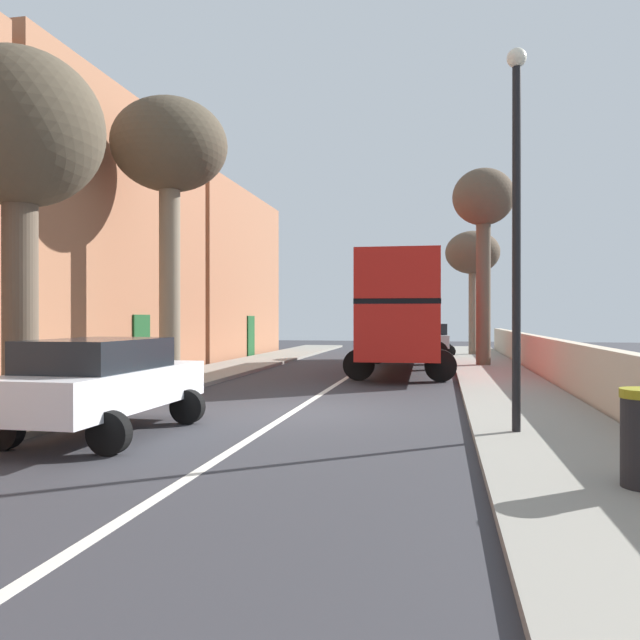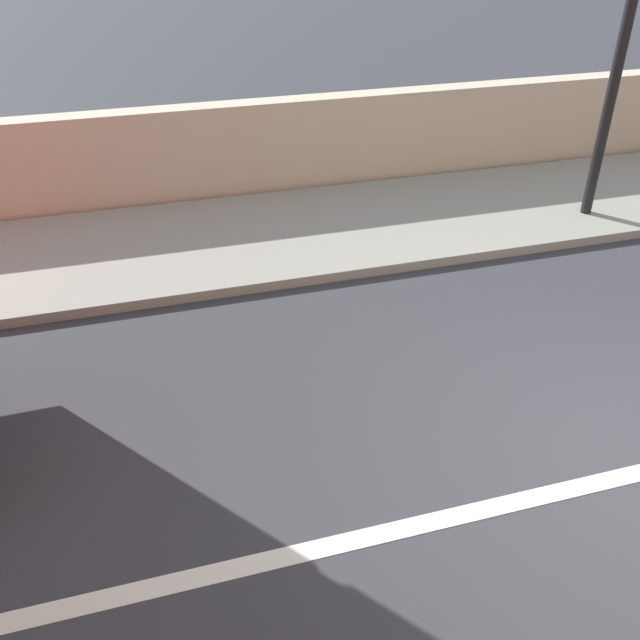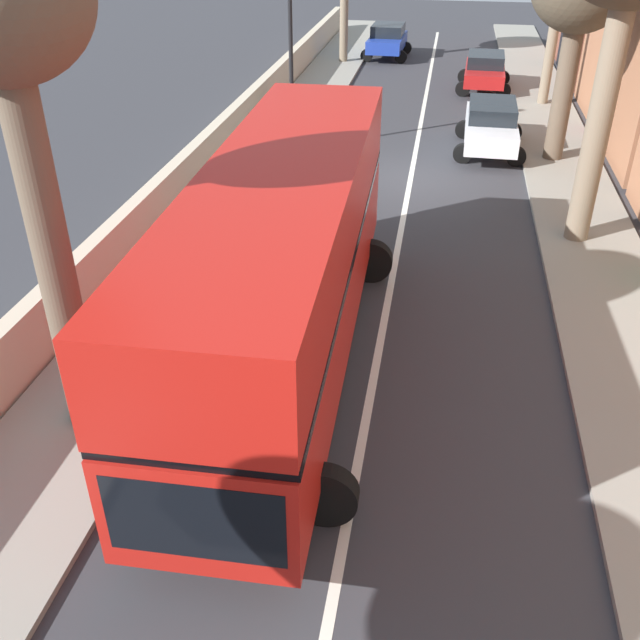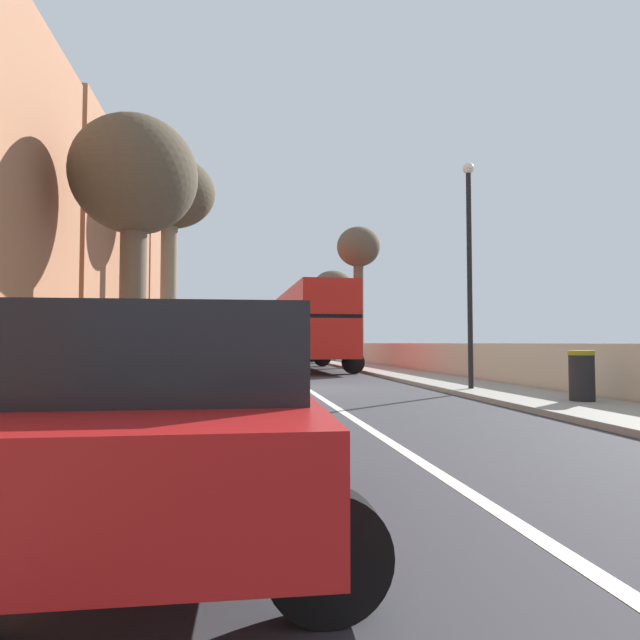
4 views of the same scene
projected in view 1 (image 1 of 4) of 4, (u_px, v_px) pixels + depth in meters
ground_plane at (293, 412)px, 13.41m from camera, size 84.00×84.00×0.00m
road_centre_line at (293, 412)px, 13.41m from camera, size 0.16×54.00×0.01m
sidewalk_left at (82, 403)px, 14.33m from camera, size 2.60×60.00×0.12m
sidewalk_right at (535, 416)px, 12.49m from camera, size 2.60×60.00×0.12m
boundary_wall_right at (619, 386)px, 12.19m from camera, size 0.36×54.00×1.36m
double_decker_bus at (404, 308)px, 23.68m from camera, size 3.73×11.12×4.06m
parked_car_white_left_0 at (103, 380)px, 10.65m from camera, size 2.44×4.51×1.64m
parked_car_silver_right_2 at (430, 338)px, 33.21m from camera, size 2.59×4.52×1.69m
street_tree_left_0 at (170, 154)px, 18.10m from camera, size 3.30×3.30×8.14m
street_tree_right_3 at (473, 255)px, 32.80m from camera, size 2.79×2.79×6.38m
street_tree_left_4 at (20, 139)px, 11.75m from camera, size 3.06×3.06×6.85m
street_tree_right_5 at (483, 209)px, 25.30m from camera, size 2.45×2.45×7.85m
lamppost_right at (516, 208)px, 10.41m from camera, size 0.32×0.32×6.31m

